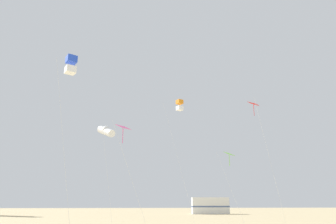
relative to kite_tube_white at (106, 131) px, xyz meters
The scene contains 7 objects.
kite_tube_white is the anchor object (origin of this frame).
kite_diamond_lime 12.15m from the kite_tube_white, ahead, with size 2.14×2.03×6.81m.
kite_diamond_scarlet 14.35m from the kite_tube_white, ahead, with size 2.43×2.43×11.37m.
kite_box_orange 8.35m from the kite_tube_white, 15.98° to the left, with size 2.98×2.28×12.56m.
kite_box_blue 11.03m from the kite_tube_white, 95.46° to the right, with size 1.66×1.46×10.87m.
kite_diamond_rainbow 7.16m from the kite_tube_white, 72.57° to the right, with size 2.67×2.67×7.59m.
rv_van_white 31.58m from the kite_tube_white, 59.71° to the left, with size 6.54×2.65×2.80m.
Camera 1 is at (-1.57, -7.04, 2.13)m, focal length 32.50 mm.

